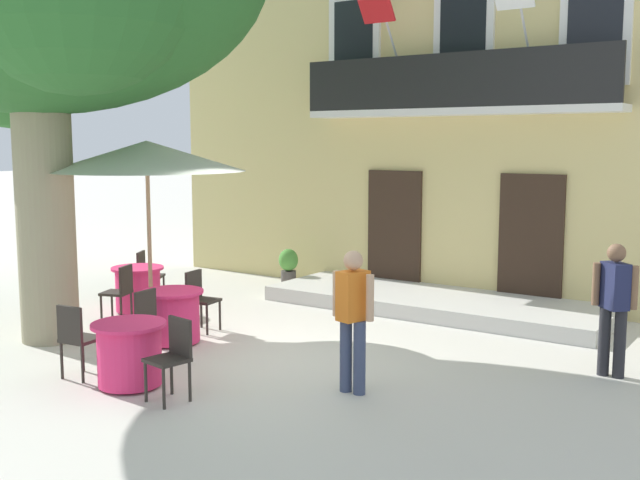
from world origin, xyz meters
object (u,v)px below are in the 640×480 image
cafe_table_middle (130,354)px  cafe_chair_front_1 (120,289)px  cafe_table_front (138,289)px  pedestrian_near_entrance (353,313)px  ground_planter_left (288,266)px  cafe_chair_near_tree_0 (200,296)px  cafe_chair_near_tree_1 (140,318)px  cafe_chair_middle_0 (173,353)px  cafe_table_near_tree (173,316)px  cafe_umbrella (147,157)px  cafe_chair_middle_1 (77,336)px  cafe_chair_front_0 (147,273)px  pedestrian_mid_plaza (614,302)px

cafe_table_middle → cafe_chair_front_1: (-2.53, 2.08, 0.14)m
cafe_table_front → pedestrian_near_entrance: (5.13, -1.48, 0.53)m
ground_planter_left → cafe_chair_near_tree_0: bearing=-75.2°
cafe_chair_near_tree_1 → ground_planter_left: (-1.24, 4.97, -0.10)m
cafe_chair_middle_0 → pedestrian_near_entrance: 2.04m
pedestrian_near_entrance → cafe_table_front: bearing=163.9°
cafe_table_near_tree → cafe_umbrella: bearing=157.2°
cafe_chair_middle_1 → cafe_chair_front_0: 4.35m
cafe_table_near_tree → cafe_umbrella: 2.38m
cafe_table_front → cafe_chair_front_0: bearing=125.3°
cafe_table_middle → cafe_chair_front_0: (-3.31, 3.36, 0.14)m
cafe_chair_near_tree_1 → cafe_chair_middle_1: same height
cafe_umbrella → pedestrian_near_entrance: cafe_umbrella is taller
cafe_chair_front_0 → cafe_table_near_tree: bearing=-36.0°
cafe_chair_front_1 → ground_planter_left: bearing=82.9°
cafe_table_middle → ground_planter_left: 6.23m
cafe_table_middle → ground_planter_left: bearing=109.3°
cafe_chair_near_tree_0 → cafe_table_front: (-1.74, 0.36, -0.14)m
cafe_table_near_tree → cafe_table_front: (-1.92, 1.10, 0.00)m
cafe_table_near_tree → pedestrian_mid_plaza: (5.50, 1.89, 0.53)m
cafe_chair_front_1 → cafe_chair_near_tree_1: bearing=-34.2°
cafe_chair_middle_0 → cafe_chair_front_0: (-4.06, 3.41, 0.00)m
cafe_chair_front_1 → cafe_chair_front_0: bearing=121.1°
cafe_table_middle → cafe_chair_front_1: cafe_chair_front_1 is taller
pedestrian_near_entrance → pedestrian_mid_plaza: 3.22m
cafe_table_front → cafe_umbrella: bearing=-34.1°
cafe_umbrella → cafe_table_near_tree: bearing=-22.8°
cafe_chair_near_tree_0 → cafe_chair_middle_1: same height
cafe_chair_near_tree_0 → pedestrian_mid_plaza: pedestrian_mid_plaza is taller
cafe_chair_near_tree_1 → cafe_table_middle: (0.81, -0.91, -0.14)m
cafe_table_middle → cafe_umbrella: size_ratio=0.30×
cafe_chair_front_0 → cafe_chair_front_1: (0.78, -1.29, 0.00)m
cafe_umbrella → cafe_table_front: bearing=145.9°
cafe_table_middle → pedestrian_mid_plaza: bearing=38.0°
cafe_table_middle → cafe_umbrella: cafe_umbrella is taller
cafe_chair_middle_0 → cafe_chair_near_tree_0: bearing=127.7°
ground_planter_left → pedestrian_near_entrance: pedestrian_near_entrance is taller
cafe_chair_middle_0 → pedestrian_mid_plaza: 5.24m
cafe_chair_front_0 → ground_planter_left: cafe_chair_front_0 is taller
cafe_chair_front_0 → ground_planter_left: 2.81m
pedestrian_near_entrance → cafe_chair_front_1: bearing=170.5°
cafe_table_middle → cafe_chair_front_0: size_ratio=0.95×
cafe_chair_near_tree_0 → cafe_chair_front_1: bearing=-167.5°
cafe_table_front → pedestrian_mid_plaza: size_ratio=0.53×
cafe_table_near_tree → cafe_chair_middle_0: size_ratio=0.95×
cafe_table_front → ground_planter_left: bearing=75.4°
cafe_chair_front_1 → pedestrian_near_entrance: bearing=-9.5°
cafe_table_near_tree → pedestrian_mid_plaza: 5.84m
cafe_table_near_tree → pedestrian_near_entrance: (3.21, -0.38, 0.53)m
cafe_chair_middle_1 → pedestrian_mid_plaza: bearing=35.0°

